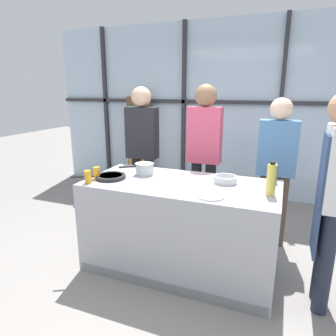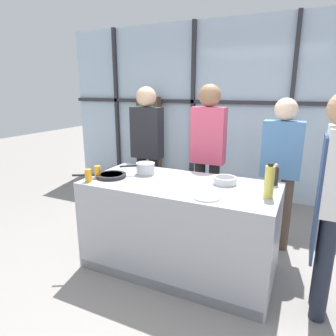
{
  "view_description": "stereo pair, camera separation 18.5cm",
  "coord_description": "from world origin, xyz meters",
  "px_view_note": "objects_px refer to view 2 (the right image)",
  "views": [
    {
      "loc": [
        0.87,
        -2.54,
        1.75
      ],
      "look_at": [
        -0.17,
        0.1,
        0.99
      ],
      "focal_mm": 32.0,
      "sensor_mm": 36.0,
      "label": 1
    },
    {
      "loc": [
        1.04,
        -2.46,
        1.75
      ],
      "look_at": [
        -0.17,
        0.1,
        0.99
      ],
      "focal_mm": 32.0,
      "sensor_mm": 36.0,
      "label": 2
    }
  ],
  "objects_px": {
    "spectator_center_left": "(208,149)",
    "juice_glass_near": "(88,175)",
    "frying_pan": "(110,175)",
    "mixing_bowl": "(225,180)",
    "chef": "(333,192)",
    "pepper_grinder": "(275,175)",
    "juice_glass_far": "(98,172)",
    "oil_bottle": "(269,182)",
    "white_plate": "(207,197)",
    "spectator_far_left": "(147,146)",
    "saucepan": "(145,168)",
    "spectator_center_right": "(281,166)"
  },
  "relations": [
    {
      "from": "spectator_center_left",
      "to": "juice_glass_near",
      "type": "distance_m",
      "value": 1.42
    },
    {
      "from": "frying_pan",
      "to": "mixing_bowl",
      "type": "height_order",
      "value": "mixing_bowl"
    },
    {
      "from": "chef",
      "to": "juice_glass_near",
      "type": "relative_size",
      "value": 14.58
    },
    {
      "from": "pepper_grinder",
      "to": "juice_glass_far",
      "type": "xyz_separation_m",
      "value": [
        -1.61,
        -0.5,
        -0.03
      ]
    },
    {
      "from": "oil_bottle",
      "to": "white_plate",
      "type": "bearing_deg",
      "value": -153.59
    },
    {
      "from": "spectator_far_left",
      "to": "mixing_bowl",
      "type": "bearing_deg",
      "value": 150.25
    },
    {
      "from": "spectator_far_left",
      "to": "frying_pan",
      "type": "height_order",
      "value": "spectator_far_left"
    },
    {
      "from": "spectator_center_left",
      "to": "saucepan",
      "type": "distance_m",
      "value": 0.84
    },
    {
      "from": "spectator_far_left",
      "to": "oil_bottle",
      "type": "relative_size",
      "value": 6.18
    },
    {
      "from": "spectator_center_left",
      "to": "frying_pan",
      "type": "height_order",
      "value": "spectator_center_left"
    },
    {
      "from": "white_plate",
      "to": "mixing_bowl",
      "type": "relative_size",
      "value": 1.03
    },
    {
      "from": "chef",
      "to": "oil_bottle",
      "type": "height_order",
      "value": "chef"
    },
    {
      "from": "saucepan",
      "to": "juice_glass_far",
      "type": "height_order",
      "value": "same"
    },
    {
      "from": "spectator_far_left",
      "to": "oil_bottle",
      "type": "bearing_deg",
      "value": 151.08
    },
    {
      "from": "frying_pan",
      "to": "juice_glass_far",
      "type": "xyz_separation_m",
      "value": [
        -0.11,
        -0.06,
        0.04
      ]
    },
    {
      "from": "white_plate",
      "to": "juice_glass_far",
      "type": "xyz_separation_m",
      "value": [
        -1.15,
        0.09,
        0.05
      ]
    },
    {
      "from": "chef",
      "to": "white_plate",
      "type": "height_order",
      "value": "chef"
    },
    {
      "from": "saucepan",
      "to": "juice_glass_far",
      "type": "bearing_deg",
      "value": -139.24
    },
    {
      "from": "frying_pan",
      "to": "oil_bottle",
      "type": "height_order",
      "value": "oil_bottle"
    },
    {
      "from": "spectator_far_left",
      "to": "white_plate",
      "type": "distance_m",
      "value": 1.62
    },
    {
      "from": "white_plate",
      "to": "chef",
      "type": "bearing_deg",
      "value": 11.3
    },
    {
      "from": "chef",
      "to": "pepper_grinder",
      "type": "xyz_separation_m",
      "value": [
        -0.44,
        0.41,
        -0.03
      ]
    },
    {
      "from": "spectator_far_left",
      "to": "spectator_center_left",
      "type": "bearing_deg",
      "value": -180.0
    },
    {
      "from": "spectator_far_left",
      "to": "white_plate",
      "type": "relative_size",
      "value": 8.02
    },
    {
      "from": "pepper_grinder",
      "to": "juice_glass_far",
      "type": "relative_size",
      "value": 1.69
    },
    {
      "from": "white_plate",
      "to": "juice_glass_far",
      "type": "relative_size",
      "value": 1.86
    },
    {
      "from": "chef",
      "to": "pepper_grinder",
      "type": "relative_size",
      "value": 8.64
    },
    {
      "from": "saucepan",
      "to": "juice_glass_far",
      "type": "relative_size",
      "value": 2.55
    },
    {
      "from": "spectator_center_right",
      "to": "juice_glass_far",
      "type": "bearing_deg",
      "value": 32.45
    },
    {
      "from": "chef",
      "to": "oil_bottle",
      "type": "xyz_separation_m",
      "value": [
        -0.45,
        0.04,
        0.01
      ]
    },
    {
      "from": "pepper_grinder",
      "to": "juice_glass_far",
      "type": "height_order",
      "value": "pepper_grinder"
    },
    {
      "from": "spectator_far_left",
      "to": "pepper_grinder",
      "type": "relative_size",
      "value": 8.83
    },
    {
      "from": "spectator_center_left",
      "to": "saucepan",
      "type": "relative_size",
      "value": 5.92
    },
    {
      "from": "spectator_center_left",
      "to": "juice_glass_far",
      "type": "relative_size",
      "value": 15.12
    },
    {
      "from": "spectator_center_left",
      "to": "oil_bottle",
      "type": "bearing_deg",
      "value": 131.97
    },
    {
      "from": "oil_bottle",
      "to": "spectator_center_left",
      "type": "bearing_deg",
      "value": 131.97
    },
    {
      "from": "spectator_far_left",
      "to": "juice_glass_far",
      "type": "height_order",
      "value": "spectator_far_left"
    },
    {
      "from": "pepper_grinder",
      "to": "chef",
      "type": "bearing_deg",
      "value": -43.29
    },
    {
      "from": "spectator_center_left",
      "to": "juice_glass_far",
      "type": "distance_m",
      "value": 1.3
    },
    {
      "from": "chef",
      "to": "spectator_center_right",
      "type": "bearing_deg",
      "value": 25.14
    },
    {
      "from": "frying_pan",
      "to": "spectator_center_right",
      "type": "bearing_deg",
      "value": 32.66
    },
    {
      "from": "spectator_center_left",
      "to": "chef",
      "type": "bearing_deg",
      "value": 143.22
    },
    {
      "from": "spectator_far_left",
      "to": "juice_glass_near",
      "type": "relative_size",
      "value": 14.9
    },
    {
      "from": "spectator_center_left",
      "to": "juice_glass_near",
      "type": "height_order",
      "value": "spectator_center_left"
    },
    {
      "from": "mixing_bowl",
      "to": "spectator_far_left",
      "type": "bearing_deg",
      "value": 150.25
    },
    {
      "from": "spectator_center_left",
      "to": "oil_bottle",
      "type": "height_order",
      "value": "spectator_center_left"
    },
    {
      "from": "spectator_center_right",
      "to": "juice_glass_far",
      "type": "distance_m",
      "value": 1.91
    },
    {
      "from": "spectator_far_left",
      "to": "oil_bottle",
      "type": "xyz_separation_m",
      "value": [
        1.61,
        -0.89,
        -0.01
      ]
    },
    {
      "from": "spectator_center_left",
      "to": "juice_glass_far",
      "type": "height_order",
      "value": "spectator_center_left"
    },
    {
      "from": "mixing_bowl",
      "to": "spectator_center_left",
      "type": "bearing_deg",
      "value": 119.67
    }
  ]
}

